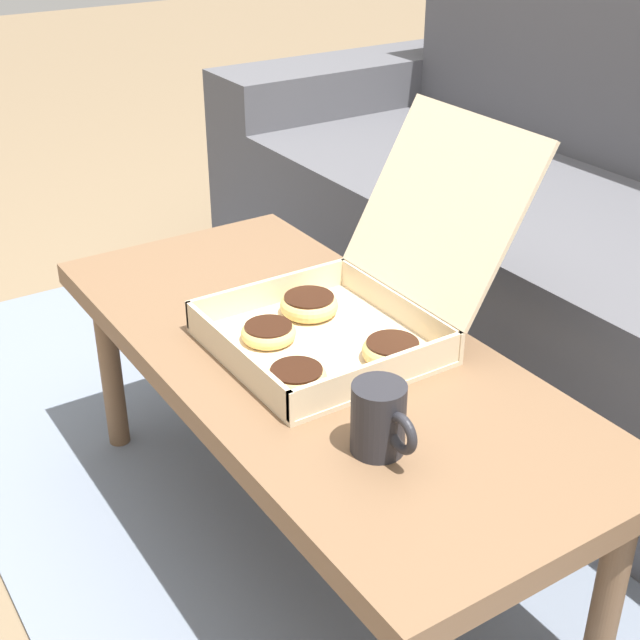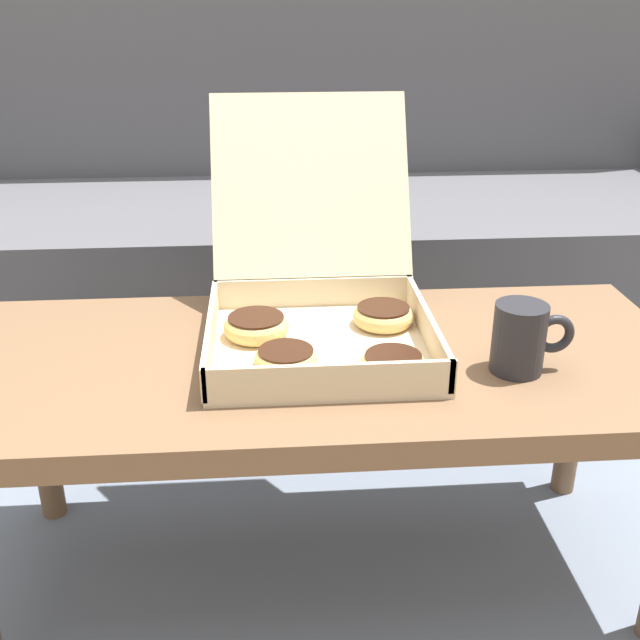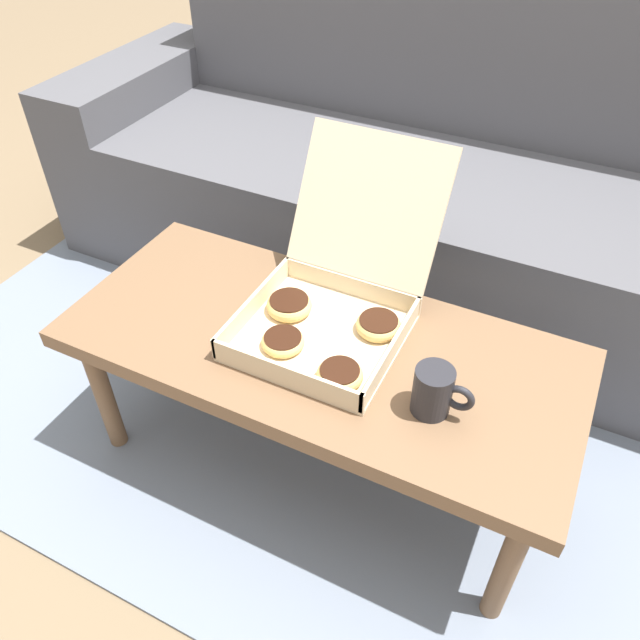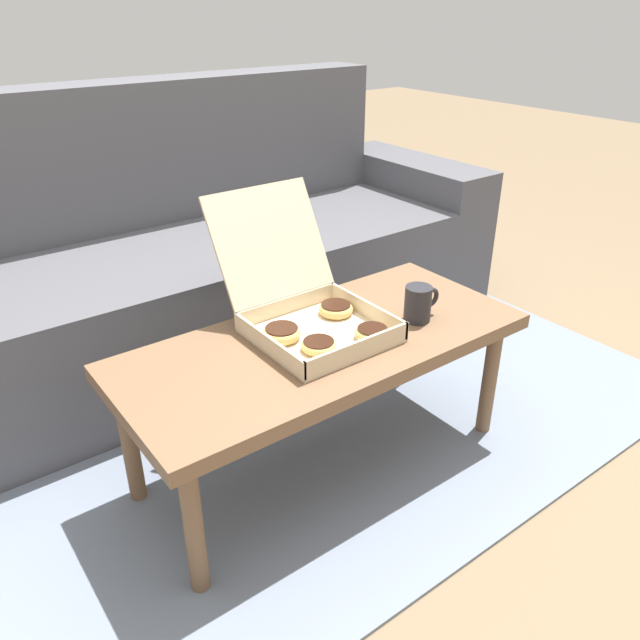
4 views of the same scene
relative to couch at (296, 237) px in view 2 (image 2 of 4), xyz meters
The scene contains 6 objects.
ground_plane 0.86m from the couch, 90.00° to the right, with size 12.00×12.00×0.00m, color #756047.
area_rug 0.59m from the couch, 90.00° to the right, with size 2.57×1.74×0.01m, color slate.
couch is the anchor object (origin of this frame).
coffee_table 0.86m from the couch, 90.00° to the right, with size 1.10×0.48×0.42m.
pastry_box 0.81m from the couch, 89.84° to the right, with size 0.33×0.47×0.34m.
coffee_mug 0.98m from the couch, 73.64° to the right, with size 0.12×0.07×0.10m.
Camera 2 is at (-0.08, -1.06, 0.92)m, focal length 42.00 mm.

